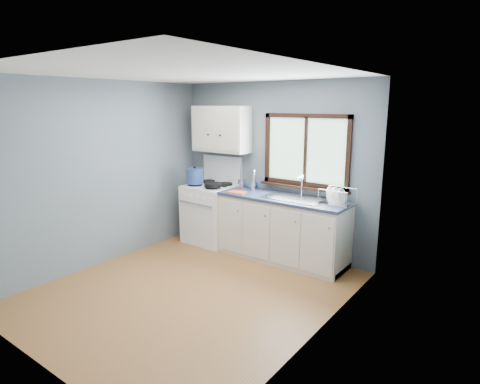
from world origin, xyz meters
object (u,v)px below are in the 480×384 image
Objects in this scene: sink at (294,203)px; thermos at (253,180)px; stockpot at (195,176)px; dish_rack at (337,200)px; gas_range at (211,212)px; base_cabinets at (282,232)px; skillet at (213,185)px; utensil_crock at (241,183)px.

thermos reaches higher than sink.
stockpot is 0.84× the size of dish_rack.
dish_rack is (2.07, 0.07, 0.48)m from gas_range.
base_cabinets is 1.26m from skillet.
dish_rack reaches higher than base_cabinets.
gas_range is 0.64m from stockpot.
base_cabinets is at bearing 11.76° from skillet.
stockpot is 1.04× the size of utensil_crock.
utensil_crock is at bearing 172.66° from sink.
dish_rack is (1.87, 0.25, -0.01)m from skillet.
stockpot is (-1.50, -0.17, 0.67)m from base_cabinets.
skillet is at bearing -151.61° from thermos.
sink is at bearing 10.38° from skillet.
utensil_crock reaches higher than skillet.
thermos is at bearing -178.50° from dish_rack.
skillet is (-1.10, -0.19, 0.58)m from base_cabinets.
base_cabinets is 1.00m from utensil_crock.
sink is 1.30m from skillet.
dish_rack is (2.26, 0.23, -0.10)m from stockpot.
sink is 2.67× the size of thermos.
gas_range reaches higher than utensil_crock.
utensil_crock is 1.57m from dish_rack.
sink is at bearing -171.40° from dish_rack.
thermos is (0.73, 0.11, 0.58)m from gas_range.
thermos is (0.92, 0.26, -0.00)m from stockpot.
gas_range is at bearing -174.85° from dish_rack.
utensil_crock reaches higher than thermos.
thermos is 1.34m from dish_rack.
sink is at bearing 0.71° from gas_range.
skillet is at bearing -3.22° from stockpot.
utensil_crock is (0.29, 0.32, 0.00)m from skillet.
thermos is (0.23, -0.03, 0.09)m from utensil_crock.
stockpot is 2.27m from dish_rack.
thermos is (-0.57, 0.09, 0.67)m from base_cabinets.
base_cabinets is 5.37× the size of utensil_crock.
gas_range is at bearing -163.61° from utensil_crock.
stockpot is (-0.19, -0.15, 0.59)m from gas_range.
sink is 0.79m from thermos.
sink reaches higher than base_cabinets.
skillet is (-1.28, -0.19, 0.13)m from sink.
thermos is at bearing 30.23° from skillet.
stockpot is (-1.68, -0.17, 0.22)m from sink.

